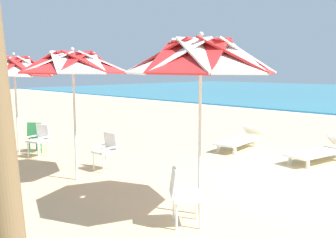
{
  "coord_description": "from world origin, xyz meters",
  "views": [
    {
      "loc": [
        3.06,
        -7.11,
        2.33
      ],
      "look_at": [
        -3.82,
        -0.1,
        1.0
      ],
      "focal_mm": 39.66,
      "sensor_mm": 36.0,
      "label": 1
    }
  ],
  "objects_px": {
    "plastic_chair_2": "(37,135)",
    "beach_umbrella_0": "(201,58)",
    "plastic_chair_3": "(40,138)",
    "beach_umbrella_2": "(14,68)",
    "sun_lounger_1": "(320,151)",
    "plastic_chair_1": "(106,149)",
    "sun_lounger_2": "(241,139)",
    "plastic_chair_0": "(182,193)",
    "beach_umbrella_1": "(73,64)"
  },
  "relations": [
    {
      "from": "plastic_chair_2",
      "to": "sun_lounger_1",
      "type": "xyz_separation_m",
      "value": [
        6.11,
        4.53,
        -0.22
      ]
    },
    {
      "from": "beach_umbrella_2",
      "to": "sun_lounger_1",
      "type": "bearing_deg",
      "value": 38.5
    },
    {
      "from": "beach_umbrella_1",
      "to": "beach_umbrella_2",
      "type": "height_order",
      "value": "same"
    },
    {
      "from": "beach_umbrella_1",
      "to": "sun_lounger_2",
      "type": "distance_m",
      "value": 5.58
    },
    {
      "from": "beach_umbrella_1",
      "to": "beach_umbrella_2",
      "type": "distance_m",
      "value": 3.24
    },
    {
      "from": "beach_umbrella_1",
      "to": "sun_lounger_2",
      "type": "height_order",
      "value": "beach_umbrella_1"
    },
    {
      "from": "plastic_chair_1",
      "to": "plastic_chair_2",
      "type": "height_order",
      "value": "same"
    },
    {
      "from": "plastic_chair_0",
      "to": "plastic_chair_1",
      "type": "relative_size",
      "value": 1.0
    },
    {
      "from": "beach_umbrella_0",
      "to": "beach_umbrella_2",
      "type": "height_order",
      "value": "beach_umbrella_0"
    },
    {
      "from": "plastic_chair_0",
      "to": "beach_umbrella_2",
      "type": "relative_size",
      "value": 0.31
    },
    {
      "from": "plastic_chair_0",
      "to": "beach_umbrella_1",
      "type": "relative_size",
      "value": 0.31
    },
    {
      "from": "plastic_chair_2",
      "to": "plastic_chair_1",
      "type": "bearing_deg",
      "value": 5.58
    },
    {
      "from": "sun_lounger_2",
      "to": "sun_lounger_1",
      "type": "bearing_deg",
      "value": 1.65
    },
    {
      "from": "sun_lounger_2",
      "to": "beach_umbrella_2",
      "type": "bearing_deg",
      "value": -128.69
    },
    {
      "from": "sun_lounger_1",
      "to": "beach_umbrella_0",
      "type": "bearing_deg",
      "value": -89.77
    },
    {
      "from": "plastic_chair_1",
      "to": "plastic_chair_2",
      "type": "xyz_separation_m",
      "value": [
        -2.87,
        -0.28,
        0.0
      ]
    },
    {
      "from": "plastic_chair_2",
      "to": "beach_umbrella_2",
      "type": "bearing_deg",
      "value": -109.58
    },
    {
      "from": "beach_umbrella_1",
      "to": "plastic_chair_1",
      "type": "height_order",
      "value": "beach_umbrella_1"
    },
    {
      "from": "plastic_chair_2",
      "to": "sun_lounger_2",
      "type": "bearing_deg",
      "value": 49.73
    },
    {
      "from": "beach_umbrella_1",
      "to": "beach_umbrella_0",
      "type": "bearing_deg",
      "value": 6.8
    },
    {
      "from": "beach_umbrella_0",
      "to": "plastic_chair_1",
      "type": "relative_size",
      "value": 3.33
    },
    {
      "from": "beach_umbrella_0",
      "to": "sun_lounger_2",
      "type": "height_order",
      "value": "beach_umbrella_0"
    },
    {
      "from": "beach_umbrella_0",
      "to": "sun_lounger_1",
      "type": "bearing_deg",
      "value": 90.23
    },
    {
      "from": "plastic_chair_2",
      "to": "sun_lounger_2",
      "type": "xyz_separation_m",
      "value": [
        3.78,
        4.46,
        -0.22
      ]
    },
    {
      "from": "plastic_chair_3",
      "to": "plastic_chair_1",
      "type": "bearing_deg",
      "value": 11.65
    },
    {
      "from": "beach_umbrella_0",
      "to": "sun_lounger_1",
      "type": "distance_m",
      "value": 5.29
    },
    {
      "from": "beach_umbrella_0",
      "to": "sun_lounger_1",
      "type": "height_order",
      "value": "beach_umbrella_0"
    },
    {
      "from": "sun_lounger_1",
      "to": "plastic_chair_2",
      "type": "bearing_deg",
      "value": -143.47
    },
    {
      "from": "plastic_chair_1",
      "to": "plastic_chair_3",
      "type": "xyz_separation_m",
      "value": [
        -2.32,
        -0.48,
        0.0
      ]
    },
    {
      "from": "plastic_chair_2",
      "to": "beach_umbrella_0",
      "type": "bearing_deg",
      "value": -2.66
    },
    {
      "from": "plastic_chair_1",
      "to": "sun_lounger_2",
      "type": "distance_m",
      "value": 4.28
    },
    {
      "from": "beach_umbrella_2",
      "to": "sun_lounger_2",
      "type": "xyz_separation_m",
      "value": [
        3.94,
        4.92,
        -2.08
      ]
    },
    {
      "from": "beach_umbrella_1",
      "to": "plastic_chair_2",
      "type": "xyz_separation_m",
      "value": [
        -3.07,
        0.65,
        -1.93
      ]
    },
    {
      "from": "beach_umbrella_1",
      "to": "beach_umbrella_2",
      "type": "xyz_separation_m",
      "value": [
        -3.24,
        0.18,
        -0.07
      ]
    },
    {
      "from": "beach_umbrella_0",
      "to": "plastic_chair_1",
      "type": "bearing_deg",
      "value": 170.16
    },
    {
      "from": "plastic_chair_3",
      "to": "sun_lounger_1",
      "type": "height_order",
      "value": "plastic_chair_3"
    },
    {
      "from": "beach_umbrella_1",
      "to": "sun_lounger_1",
      "type": "xyz_separation_m",
      "value": [
        3.04,
        5.18,
        -2.15
      ]
    },
    {
      "from": "beach_umbrella_1",
      "to": "sun_lounger_1",
      "type": "bearing_deg",
      "value": 59.59
    },
    {
      "from": "beach_umbrella_0",
      "to": "beach_umbrella_1",
      "type": "height_order",
      "value": "beach_umbrella_0"
    },
    {
      "from": "beach_umbrella_0",
      "to": "plastic_chair_0",
      "type": "xyz_separation_m",
      "value": [
        0.08,
        -0.5,
        -1.99
      ]
    },
    {
      "from": "sun_lounger_1",
      "to": "sun_lounger_2",
      "type": "relative_size",
      "value": 1.01
    },
    {
      "from": "plastic_chair_3",
      "to": "beach_umbrella_2",
      "type": "bearing_deg",
      "value": -159.59
    },
    {
      "from": "beach_umbrella_0",
      "to": "sun_lounger_1",
      "type": "relative_size",
      "value": 1.3
    },
    {
      "from": "beach_umbrella_0",
      "to": "beach_umbrella_2",
      "type": "relative_size",
      "value": 1.04
    },
    {
      "from": "beach_umbrella_1",
      "to": "plastic_chair_3",
      "type": "bearing_deg",
      "value": 169.86
    },
    {
      "from": "plastic_chair_0",
      "to": "sun_lounger_1",
      "type": "height_order",
      "value": "plastic_chair_0"
    },
    {
      "from": "plastic_chair_1",
      "to": "sun_lounger_1",
      "type": "relative_size",
      "value": 0.39
    },
    {
      "from": "plastic_chair_3",
      "to": "beach_umbrella_0",
      "type": "bearing_deg",
      "value": -0.89
    },
    {
      "from": "plastic_chair_1",
      "to": "sun_lounger_2",
      "type": "bearing_deg",
      "value": 77.78
    },
    {
      "from": "beach_umbrella_1",
      "to": "sun_lounger_1",
      "type": "height_order",
      "value": "beach_umbrella_1"
    }
  ]
}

